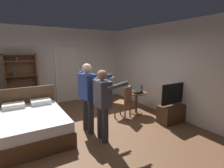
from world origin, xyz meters
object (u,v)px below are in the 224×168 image
at_px(bottle_on_table, 142,89).
at_px(person_striped_shirt, 88,93).
at_px(suitcase_dark, 44,109).
at_px(bed, 32,124).
at_px(person_blue_shirt, 103,100).
at_px(side_table, 136,99).
at_px(laptop, 137,91).
at_px(tv_flatscreen, 173,110).
at_px(suitcase_small, 42,106).
at_px(bookshelf, 22,80).
at_px(wooden_chair, 125,100).

height_order(bottle_on_table, person_striped_shirt, person_striped_shirt).
bearing_deg(suitcase_dark, bed, -116.62).
height_order(person_striped_shirt, suitcase_dark, person_striped_shirt).
bearing_deg(person_blue_shirt, side_table, 28.68).
xyz_separation_m(laptop, bottle_on_table, (0.17, -0.04, 0.05)).
distance_m(tv_flatscreen, suitcase_small, 4.24).
relative_size(side_table, suitcase_dark, 1.37).
xyz_separation_m(suitcase_dark, suitcase_small, (0.02, 0.50, -0.04)).
bearing_deg(bookshelf, wooden_chair, -43.57).
relative_size(bed, person_striped_shirt, 1.16).
distance_m(suitcase_dark, suitcase_small, 0.50).
relative_size(bookshelf, bottle_on_table, 7.55).
bearing_deg(bed, suitcase_dark, 69.33).
bearing_deg(suitcase_small, laptop, -52.51).
bearing_deg(laptop, tv_flatscreen, -62.32).
bearing_deg(bottle_on_table, person_blue_shirt, -155.20).
relative_size(laptop, wooden_chair, 0.34).
bearing_deg(bottle_on_table, suitcase_dark, 152.43).
bearing_deg(tv_flatscreen, bottle_on_table, 110.26).
bearing_deg(side_table, bed, 177.99).
xyz_separation_m(bookshelf, bottle_on_table, (3.21, -2.37, -0.22)).
bearing_deg(suitcase_dark, bookshelf, 110.85).
relative_size(person_blue_shirt, suitcase_dark, 3.15).
relative_size(bed, suitcase_dark, 3.87).
relative_size(wooden_chair, suitcase_dark, 1.94).
bearing_deg(bottle_on_table, bookshelf, 143.62).
relative_size(side_table, bottle_on_table, 2.78).
xyz_separation_m(side_table, suitcase_dark, (-2.60, 1.35, -0.28)).
xyz_separation_m(bed, tv_flatscreen, (3.57, -1.16, 0.03)).
bearing_deg(suitcase_small, suitcase_dark, -108.25).
xyz_separation_m(wooden_chair, person_striped_shirt, (-1.28, -0.25, 0.46)).
xyz_separation_m(bed, person_striped_shirt, (1.26, -0.48, 0.70)).
bearing_deg(suitcase_small, side_table, -51.56).
distance_m(bookshelf, tv_flatscreen, 4.94).
height_order(bed, suitcase_dark, bed).
height_order(bookshelf, bottle_on_table, bookshelf).
bearing_deg(suitcase_small, bed, -121.56).
xyz_separation_m(bottle_on_table, person_striped_shirt, (-1.95, -0.29, 0.20)).
bearing_deg(suitcase_dark, tv_flatscreen, -43.72).
bearing_deg(bed, bottle_on_table, -3.35).
bearing_deg(bed, suitcase_small, 74.32).
bearing_deg(person_blue_shirt, suitcase_dark, 111.53).
xyz_separation_m(bottle_on_table, wooden_chair, (-0.68, -0.05, -0.26)).
distance_m(bed, bottle_on_table, 3.25).
bearing_deg(side_table, tv_flatscreen, -64.63).
distance_m(laptop, person_blue_shirt, 1.90).
bearing_deg(bed, wooden_chair, -5.29).
height_order(laptop, person_striped_shirt, person_striped_shirt).
relative_size(laptop, person_blue_shirt, 0.21).
height_order(bottle_on_table, suitcase_small, bottle_on_table).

